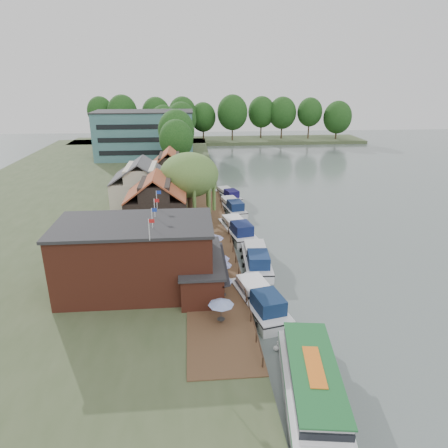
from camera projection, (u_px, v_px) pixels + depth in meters
name	position (u px, v px, depth m)	size (l,w,h in m)	color
ground	(287.00, 286.00, 43.92)	(260.00, 260.00, 0.00)	slate
land_bank	(85.00, 197.00, 74.04)	(50.00, 140.00, 1.00)	#384728
quay_deck	(210.00, 244.00, 52.26)	(6.00, 50.00, 0.10)	#47301E
quay_rail	(230.00, 238.00, 52.78)	(0.20, 49.00, 1.00)	black
pub	(156.00, 256.00, 40.25)	(20.00, 11.00, 7.30)	maroon
hotel_block	(145.00, 135.00, 105.05)	(25.40, 12.40, 12.30)	#38666B
cottage_a	(157.00, 205.00, 53.97)	(8.60, 7.60, 8.50)	black
cottage_b	(142.00, 187.00, 63.07)	(9.60, 8.60, 8.50)	beige
cottage_c	(170.00, 173.00, 71.80)	(7.60, 7.60, 8.50)	black
willow	(190.00, 188.00, 58.67)	(8.60, 8.60, 10.43)	#476B2D
umbrella_0	(221.00, 311.00, 35.05)	(2.31, 2.31, 2.38)	navy
umbrella_1	(223.00, 287.00, 39.01)	(2.03, 2.03, 2.38)	navy
umbrella_2	(222.00, 271.00, 42.28)	(2.13, 2.13, 2.38)	navy
umbrella_3	(220.00, 264.00, 43.77)	(2.14, 2.14, 2.38)	navy
umbrella_4	(214.00, 243.00, 49.26)	(2.41, 2.41, 2.38)	navy
cruiser_0	(260.00, 297.00, 39.11)	(3.49, 10.78, 2.65)	white
cruiser_1	(256.00, 257.00, 47.95)	(3.43, 10.59, 2.59)	white
cruiser_2	(237.00, 227.00, 57.12)	(3.48, 10.76, 2.64)	white
cruiser_3	(232.00, 205.00, 67.44)	(3.18, 9.85, 2.39)	silver
cruiser_4	(228.00, 194.00, 74.40)	(2.96, 9.16, 2.19)	silver
tour_boat	(314.00, 391.00, 27.13)	(4.01, 14.23, 3.11)	silver
swan	(276.00, 348.00, 33.53)	(0.44, 0.44, 0.44)	white
bank_tree_0	(177.00, 151.00, 81.17)	(6.88, 6.88, 12.68)	#143811
bank_tree_1	(177.00, 143.00, 86.63)	(7.82, 7.82, 14.13)	#143811
bank_tree_2	(173.00, 144.00, 93.29)	(6.53, 6.53, 11.32)	#143811
bank_tree_3	(182.00, 127.00, 114.58)	(8.54, 8.54, 13.97)	#143811
bank_tree_4	(165.00, 128.00, 119.35)	(6.10, 6.10, 11.88)	#143811
bank_tree_5	(164.00, 124.00, 128.51)	(8.49, 8.49, 12.17)	#143811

